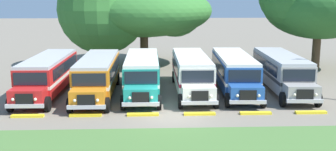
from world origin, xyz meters
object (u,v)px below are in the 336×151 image
(parked_bus_slot_4, at_px, (234,71))
(parked_bus_slot_0, at_px, (48,73))
(parked_bus_slot_1, at_px, (98,74))
(parked_bus_slot_5, at_px, (281,70))
(parked_bus_slot_3, at_px, (192,72))
(broad_shade_tree, at_px, (135,9))
(secondary_tree, at_px, (318,2))
(parked_bus_slot_2, at_px, (142,72))

(parked_bus_slot_4, bearing_deg, parked_bus_slot_0, -85.94)
(parked_bus_slot_0, bearing_deg, parked_bus_slot_1, 84.67)
(parked_bus_slot_0, height_order, parked_bus_slot_5, same)
(parked_bus_slot_1, xyz_separation_m, parked_bus_slot_3, (7.21, 0.70, 0.00))
(parked_bus_slot_0, relative_size, parked_bus_slot_3, 1.00)
(broad_shade_tree, bearing_deg, parked_bus_slot_5, -45.53)
(broad_shade_tree, bearing_deg, parked_bus_slot_0, -116.45)
(parked_bus_slot_5, relative_size, secondary_tree, 0.84)
(parked_bus_slot_0, xyz_separation_m, broad_shade_tree, (6.25, 12.57, 4.38))
(parked_bus_slot_3, bearing_deg, parked_bus_slot_5, 91.31)
(parked_bus_slot_3, relative_size, broad_shade_tree, 0.69)
(parked_bus_slot_0, xyz_separation_m, parked_bus_slot_4, (14.42, 0.33, 0.00))
(parked_bus_slot_2, bearing_deg, parked_bus_slot_0, -89.20)
(parked_bus_slot_3, bearing_deg, secondary_tree, 125.45)
(parked_bus_slot_3, height_order, broad_shade_tree, broad_shade_tree)
(parked_bus_slot_1, distance_m, parked_bus_slot_5, 14.40)
(parked_bus_slot_4, height_order, parked_bus_slot_5, same)
(parked_bus_slot_2, height_order, secondary_tree, secondary_tree)
(parked_bus_slot_4, relative_size, parked_bus_slot_5, 1.00)
(parked_bus_slot_2, xyz_separation_m, broad_shade_tree, (-0.92, 12.46, 4.38))
(parked_bus_slot_0, distance_m, broad_shade_tree, 14.71)
(parked_bus_slot_2, relative_size, broad_shade_tree, 0.68)
(parked_bus_slot_1, distance_m, secondary_tree, 23.89)
(parked_bus_slot_3, distance_m, broad_shade_tree, 13.90)
(parked_bus_slot_3, xyz_separation_m, parked_bus_slot_4, (3.39, 0.05, 0.00))
(broad_shade_tree, bearing_deg, parked_bus_slot_1, -100.58)
(parked_bus_slot_0, xyz_separation_m, secondary_tree, (24.73, 9.91, 5.19))
(parked_bus_slot_1, distance_m, parked_bus_slot_2, 3.39)
(secondary_tree, bearing_deg, parked_bus_slot_1, -153.71)
(parked_bus_slot_4, relative_size, secondary_tree, 0.84)
(parked_bus_slot_0, distance_m, parked_bus_slot_5, 18.21)
(secondary_tree, bearing_deg, parked_bus_slot_0, -158.17)
(parked_bus_slot_4, bearing_deg, parked_bus_slot_5, 93.85)
(parked_bus_slot_3, bearing_deg, parked_bus_slot_4, 91.16)
(parked_bus_slot_2, relative_size, parked_bus_slot_5, 1.00)
(parked_bus_slot_1, xyz_separation_m, parked_bus_slot_5, (14.37, 0.82, 0.00))
(parked_bus_slot_1, bearing_deg, parked_bus_slot_4, 94.10)
(parked_bus_slot_0, bearing_deg, secondary_tree, 112.74)
(parked_bus_slot_5, bearing_deg, parked_bus_slot_0, -86.12)
(parked_bus_slot_2, distance_m, parked_bus_slot_4, 7.25)
(parked_bus_slot_4, bearing_deg, parked_bus_slot_1, -83.21)
(parked_bus_slot_0, distance_m, parked_bus_slot_1, 3.85)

